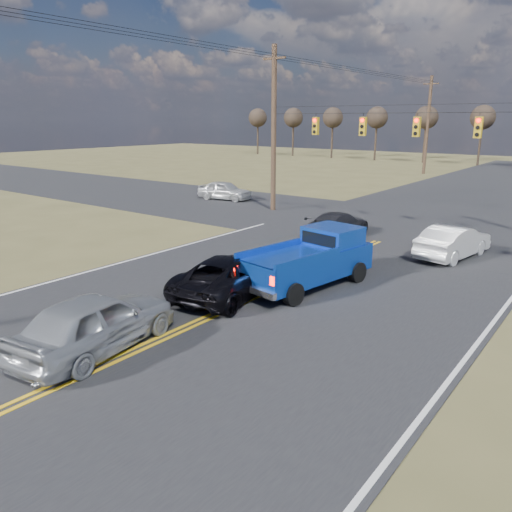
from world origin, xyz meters
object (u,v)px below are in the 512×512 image
Objects in this scene: white_car_queue at (453,242)px; dgrey_car_queue at (338,224)px; silver_suv at (96,322)px; cross_car_west at (225,190)px; pickup_truck at (311,260)px; black_suv at (231,275)px.

white_car_queue is 5.90m from dgrey_car_queue.
silver_suv reaches higher than cross_car_west.
pickup_truck is 8.20m from dgrey_car_queue.
black_suv is at bearing -115.20° from pickup_truck.
pickup_truck is at bearing 76.73° from white_car_queue.
cross_car_west is at bearing -22.41° from dgrey_car_queue.
black_suv is at bearing 73.43° from white_car_queue.
pickup_truck is at bearing -139.93° from cross_car_west.
silver_suv is 0.94× the size of black_suv.
cross_car_west reaches higher than dgrey_car_queue.
dgrey_car_queue is at bearing 120.69° from pickup_truck.
pickup_truck reaches higher than silver_suv.
pickup_truck is 19.92m from cross_car_west.
cross_car_west is at bearing -65.08° from silver_suv.
silver_suv is at bearing 96.37° from dgrey_car_queue.
white_car_queue is 19.00m from cross_car_west.
cross_car_west reaches higher than black_suv.
white_car_queue is at bearing 76.66° from pickup_truck.
silver_suv is 15.34m from dgrey_car_queue.
silver_suv is 15.19m from white_car_queue.
pickup_truck reaches higher than black_suv.
cross_car_west is (-15.14, 12.95, -0.27)m from pickup_truck.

